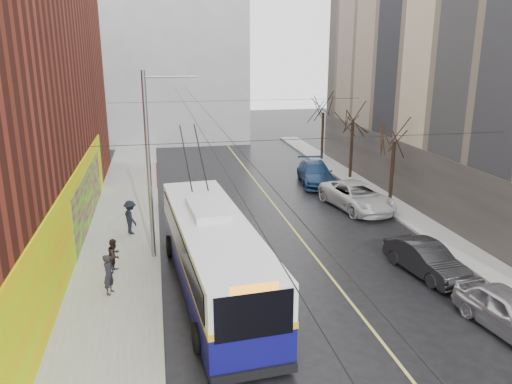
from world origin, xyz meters
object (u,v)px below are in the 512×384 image
tree_far (324,104)px  tree_mid (353,112)px  trolleybus (213,253)px  pedestrian_c (131,217)px  parked_car_a (510,312)px  parked_car_c (357,196)px  parked_car_b (426,259)px  pedestrian_a (109,274)px  tree_near (395,130)px  streetlight_pole (152,162)px  pedestrian_b (114,255)px  following_car (192,194)px  parked_car_d (316,173)px

tree_far → tree_mid: bearing=-90.0°
trolleybus → pedestrian_c: 8.22m
tree_mid → parked_car_a: 22.76m
tree_far → parked_car_c: 15.23m
parked_car_b → pedestrian_a: bearing=168.0°
parked_car_a → pedestrian_c: bearing=130.3°
tree_near → parked_car_c: bearing=-171.0°
parked_car_a → parked_car_b: bearing=88.2°
parked_car_a → pedestrian_a: bearing=151.5°
streetlight_pole → parked_car_c: streetlight_pole is taller
parked_car_a → parked_car_c: parked_car_c is taller
tree_near → parked_car_b: bearing=-107.5°
pedestrian_a → pedestrian_b: bearing=19.7°
tree_near → trolleybus: (-12.81, -9.90, -3.26)m
parked_car_a → parked_car_b: parked_car_a is taller
pedestrian_a → pedestrian_b: (0.06, 2.20, -0.08)m
pedestrian_b → tree_mid: bearing=-25.4°
tree_near → pedestrian_c: 17.14m
pedestrian_b → tree_near: bearing=-42.1°
streetlight_pole → following_car: streetlight_pole is taller
parked_car_a → pedestrian_b: pedestrian_b is taller
pedestrian_a → tree_near: bearing=-39.6°
streetlight_pole → pedestrian_c: (-1.35, 3.42, -3.76)m
following_car → tree_near: bearing=-5.2°
pedestrian_a → parked_car_d: bearing=-20.6°
parked_car_b → streetlight_pole: bearing=151.2°
parked_car_a → pedestrian_c: 18.65m
parked_car_a → parked_car_c: (0.21, 14.76, 0.07)m
tree_near → parked_car_d: bearing=118.2°
parked_car_a → pedestrian_b: bearing=144.2°
trolleybus → parked_car_b: size_ratio=2.94×
parked_car_a → tree_near: bearing=72.5°
streetlight_pole → parked_car_c: bearing=23.9°
tree_mid → parked_car_c: (-2.51, -7.40, -4.42)m
pedestrian_b → pedestrian_c: 4.82m
streetlight_pole → tree_near: size_ratio=1.41×
parked_car_b → trolleybus: bearing=168.9°
trolleybus → pedestrian_c: size_ratio=7.02×
tree_near → tree_mid: 7.01m
parked_car_a → parked_car_d: (-0.48, 21.13, 0.06)m
parked_car_d → tree_near: bearing=-53.8°
tree_near → pedestrian_b: tree_near is taller
trolleybus → parked_car_d: 18.58m
pedestrian_b → parked_car_a: bearing=-94.1°
parked_car_b → parked_car_c: (0.69, 9.76, 0.10)m
parked_car_d → pedestrian_c: bearing=-139.2°
tree_near → tree_mid: size_ratio=0.96×
parked_car_d → pedestrian_c: (-13.29, -8.56, 0.26)m
parked_car_a → pedestrian_a: pedestrian_a is taller
tree_near → parked_car_a: tree_near is taller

